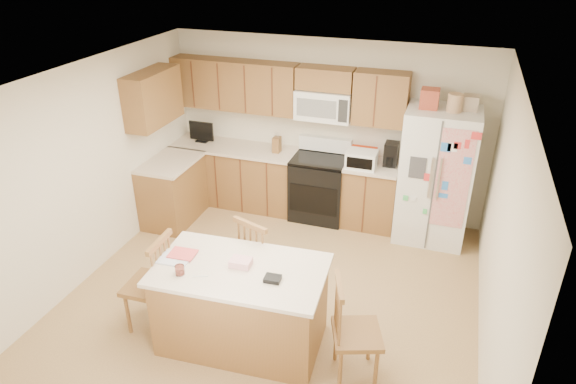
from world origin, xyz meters
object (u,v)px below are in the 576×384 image
(refrigerator, at_px, (436,175))
(island, at_px, (242,305))
(windsor_chair_back, at_px, (261,262))
(windsor_chair_left, at_px, (151,285))
(stove, at_px, (320,186))
(windsor_chair_right, at_px, (354,333))

(refrigerator, distance_m, island, 3.16)
(island, bearing_deg, windsor_chair_back, 94.46)
(refrigerator, distance_m, windsor_chair_left, 3.80)
(island, relative_size, windsor_chair_left, 1.55)
(refrigerator, relative_size, island, 1.21)
(stove, bearing_deg, windsor_chair_right, -68.76)
(refrigerator, height_order, windsor_chair_left, refrigerator)
(island, xyz_separation_m, windsor_chair_left, (-0.97, -0.07, 0.06))
(island, height_order, windsor_chair_back, windsor_chair_back)
(windsor_chair_left, relative_size, windsor_chair_back, 1.01)
(island, distance_m, windsor_chair_left, 0.98)
(refrigerator, relative_size, windsor_chair_right, 1.94)
(windsor_chair_left, height_order, windsor_chair_back, windsor_chair_left)
(stove, bearing_deg, windsor_chair_back, -92.60)
(refrigerator, bearing_deg, stove, 177.70)
(stove, height_order, windsor_chair_right, stove)
(windsor_chair_left, height_order, windsor_chair_right, windsor_chair_left)
(stove, bearing_deg, windsor_chair_left, -109.79)
(stove, relative_size, refrigerator, 0.55)
(stove, height_order, windsor_chair_back, stove)
(refrigerator, bearing_deg, island, -121.00)
(island, distance_m, windsor_chair_back, 0.68)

